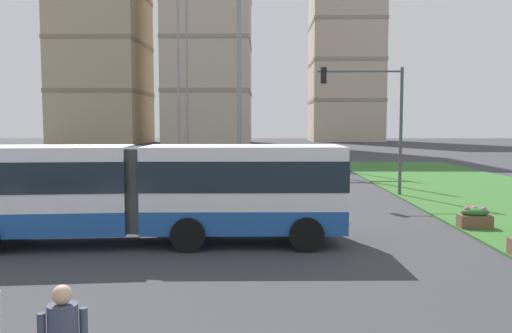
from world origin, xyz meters
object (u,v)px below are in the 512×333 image
flower_planter_4 (475,218)px  car_grey_wagon (131,188)px  apartment_tower_centre (346,45)px  traffic_light_far_right (374,108)px  articulated_bus (151,190)px

flower_planter_4 → car_grey_wagon: bearing=156.6°
car_grey_wagon → flower_planter_4: size_ratio=4.19×
flower_planter_4 → apartment_tower_centre: (10.09, 96.24, 19.89)m
traffic_light_far_right → apartment_tower_centre: 89.84m
articulated_bus → apartment_tower_centre: (20.84, 98.47, 18.66)m
car_grey_wagon → apartment_tower_centre: 95.47m
articulated_bus → flower_planter_4: bearing=11.7°
apartment_tower_centre → traffic_light_far_right: bearing=-97.7°
car_grey_wagon → flower_planter_4: bearing=-23.4°
articulated_bus → car_grey_wagon: (-2.65, 8.02, -0.90)m
car_grey_wagon → apartment_tower_centre: bearing=75.4°
car_grey_wagon → traffic_light_far_right: traffic_light_far_right is taller
flower_planter_4 → articulated_bus: bearing=-168.3°
car_grey_wagon → flower_planter_4: 14.60m
car_grey_wagon → flower_planter_4: car_grey_wagon is taller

